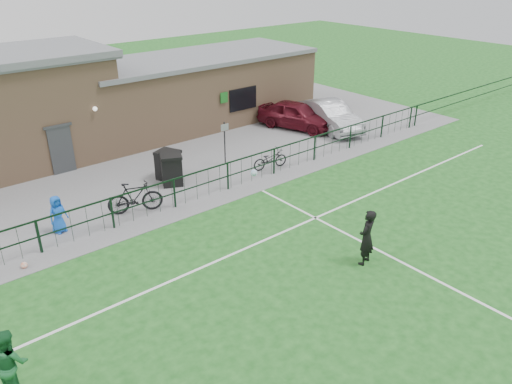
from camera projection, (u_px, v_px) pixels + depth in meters
ground at (367, 291)px, 14.31m from camera, size 90.00×90.00×0.00m
paving_strip at (142, 157)px, 23.68m from camera, size 34.00×13.00×0.02m
pitch_line_touch at (211, 198)px, 19.72m from camera, size 28.00×0.10×0.01m
pitch_line_mid at (275, 236)px, 17.08m from camera, size 28.00×0.10×0.01m
pitch_line_perp at (408, 266)px, 15.46m from camera, size 0.10×16.00×0.01m
perimeter_fence at (207, 183)px, 19.60m from camera, size 28.00×0.10×1.20m
wheelie_bin_left at (171, 170)px, 20.66m from camera, size 1.13×1.18×1.24m
wheelie_bin_right at (168, 166)px, 21.12m from camera, size 1.06×1.11×1.17m
sign_post at (225, 143)px, 22.42m from camera, size 0.06×0.06×2.00m
car_maroon at (296, 115)px, 27.24m from camera, size 3.02×4.67×1.48m
car_silver at (330, 116)px, 27.07m from camera, size 2.71×4.84×1.51m
bicycle_d at (135, 197)px, 18.36m from camera, size 2.09×1.26×1.21m
bicycle_e at (270, 159)px, 22.20m from camera, size 1.76×0.86×0.88m
spectator_child at (58, 214)px, 17.02m from camera, size 0.75×0.58×1.36m
goalkeeper_kick at (364, 236)px, 15.23m from camera, size 2.08×3.90×2.45m
outfield_player at (10, 363)px, 10.64m from camera, size 0.89×1.00×1.71m
ball_ground at (24, 265)px, 15.30m from camera, size 0.21×0.21×0.21m
clubhouse at (92, 101)px, 24.29m from camera, size 24.25×5.40×4.96m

